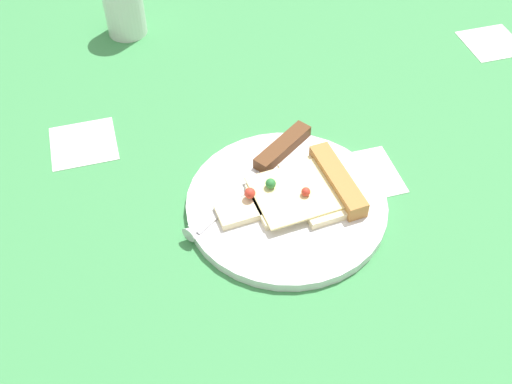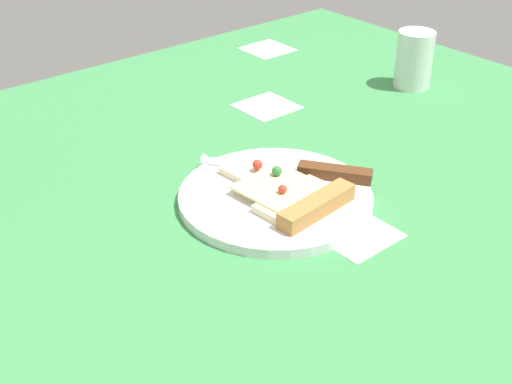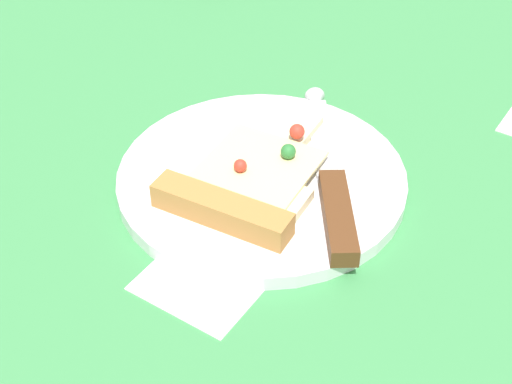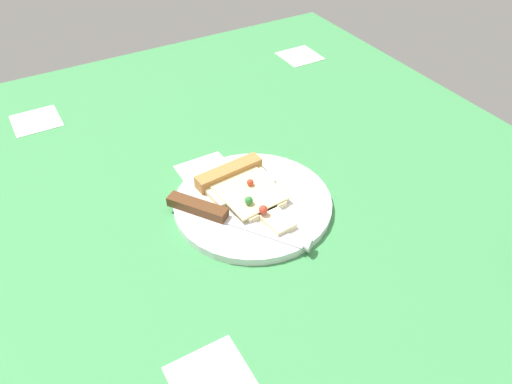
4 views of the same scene
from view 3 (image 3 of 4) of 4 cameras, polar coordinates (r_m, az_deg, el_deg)
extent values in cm
cube|color=#3D8C4C|center=(63.22, 3.61, -3.27)|extent=(124.12, 124.12, 3.00)
cube|color=white|center=(57.70, -3.79, -6.62)|extent=(9.00, 9.00, 0.20)
cylinder|color=silver|center=(65.35, 0.44, 1.05)|extent=(25.45, 25.45, 1.33)
cube|color=beige|center=(61.90, -1.28, -0.17)|extent=(11.51, 6.99, 1.00)
cube|color=beige|center=(65.68, 1.06, 2.56)|extent=(7.69, 6.24, 1.00)
cube|color=beige|center=(69.31, 2.96, 4.78)|extent=(4.06, 5.51, 1.00)
cube|color=#F2E099|center=(63.53, 0.03, 1.82)|extent=(10.08, 10.81, 0.30)
cube|color=#B27A3D|center=(59.56, -2.69, -1.37)|extent=(12.19, 3.69, 2.20)
sphere|color=red|center=(62.43, -1.43, 1.85)|extent=(1.14, 1.14, 1.14)
sphere|color=red|center=(66.56, 3.18, 4.67)|extent=(1.39, 1.39, 1.39)
sphere|color=#2D7A38|center=(64.17, 2.50, 3.14)|extent=(1.34, 1.34, 1.34)
cube|color=silver|center=(69.23, 5.06, 4.26)|extent=(8.52, 10.98, 0.30)
cone|color=silver|center=(74.14, 4.61, 6.97)|extent=(2.79, 2.79, 2.00)
cube|color=#593319|center=(59.55, 6.20, -2.00)|extent=(7.54, 9.45, 1.60)
camera|label=1|loc=(0.99, -27.28, 47.93)|focal=43.60mm
camera|label=2|loc=(0.79, -73.88, 17.92)|focal=47.31mm
camera|label=4|loc=(0.95, 46.04, 38.82)|focal=34.88mm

